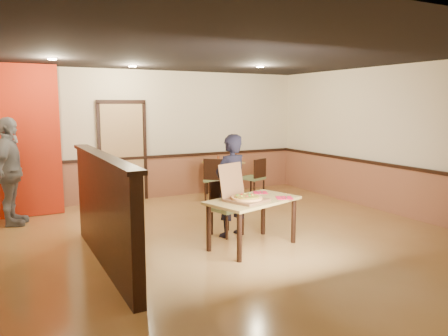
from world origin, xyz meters
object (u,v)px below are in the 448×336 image
object	(u,v)px
side_table	(223,169)
diner	(231,186)
passerby	(10,172)
side_chair_left	(216,178)
main_table	(253,206)
diner_chair	(225,206)
side_chair_right	(255,176)
condiment	(218,159)
pizza_box	(244,196)

from	to	relation	value
side_table	diner	distance (m)	3.22
side_table	passerby	world-z (taller)	passerby
side_chair_left	main_table	bearing A→B (deg)	115.84
diner_chair	passerby	bearing A→B (deg)	129.05
side_chair_right	diner	xyz separation A→B (m)	(-1.85, -2.29, 0.33)
passerby	diner_chair	bearing A→B (deg)	-108.70
main_table	side_chair_left	distance (m)	3.04
diner_chair	side_chair_right	size ratio (longest dim) A/B	0.97
side_table	condiment	size ratio (longest dim) A/B	6.02
side_chair_right	pizza_box	bearing A→B (deg)	33.69
pizza_box	condiment	world-z (taller)	pizza_box
diner	pizza_box	distance (m)	0.68
side_table	diner	bearing A→B (deg)	-115.41
side_chair_left	side_chair_right	world-z (taller)	side_chair_left
diner	condiment	distance (m)	3.22
side_chair_left	side_table	bearing A→B (deg)	-87.34
passerby	condiment	world-z (taller)	passerby
pizza_box	diner_chair	bearing A→B (deg)	61.41
main_table	diner	size ratio (longest dim) A/B	0.92
diner	side_table	bearing A→B (deg)	-129.20
diner	condiment	world-z (taller)	diner
diner_chair	pizza_box	size ratio (longest dim) A/B	1.21
side_chair_right	passerby	distance (m)	4.91
side_table	pizza_box	bearing A→B (deg)	-113.23
main_table	side_chair_right	bearing A→B (deg)	41.28
diner_chair	side_chair_left	xyz separation A→B (m)	(0.92, 2.16, 0.05)
side_chair_left	condiment	xyz separation A→B (m)	(0.39, 0.66, 0.32)
side_chair_left	diner	xyz separation A→B (m)	(-0.88, -2.30, 0.29)
condiment	side_chair_left	bearing A→B (deg)	-120.92
side_chair_left	side_chair_right	distance (m)	0.97
diner_chair	pizza_box	xyz separation A→B (m)	(-0.11, -0.80, 0.31)
diner_chair	pizza_box	distance (m)	0.87
side_chair_left	pizza_box	world-z (taller)	pizza_box
side_chair_left	side_chair_right	bearing A→B (deg)	-138.30
passerby	main_table	bearing A→B (deg)	-116.45
side_chair_right	passerby	size ratio (longest dim) A/B	0.47
side_table	diner	size ratio (longest dim) A/B	0.51
side_chair_left	diner	size ratio (longest dim) A/B	0.58
diner	pizza_box	size ratio (longest dim) A/B	2.29
diner_chair	side_chair_right	world-z (taller)	side_chair_right
diner_chair	diner	world-z (taller)	diner
passerby	side_chair_right	bearing A→B (deg)	-73.00
side_table	passerby	bearing A→B (deg)	-172.34
side_chair_right	side_table	size ratio (longest dim) A/B	1.07
passerby	pizza_box	distance (m)	4.14
main_table	diner_chair	distance (m)	0.77
passerby	pizza_box	world-z (taller)	passerby
side_chair_right	pizza_box	size ratio (longest dim) A/B	1.25
main_table	passerby	xyz separation A→B (m)	(-3.06, 2.92, 0.32)
main_table	diner	xyz separation A→B (m)	(-0.03, 0.61, 0.20)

